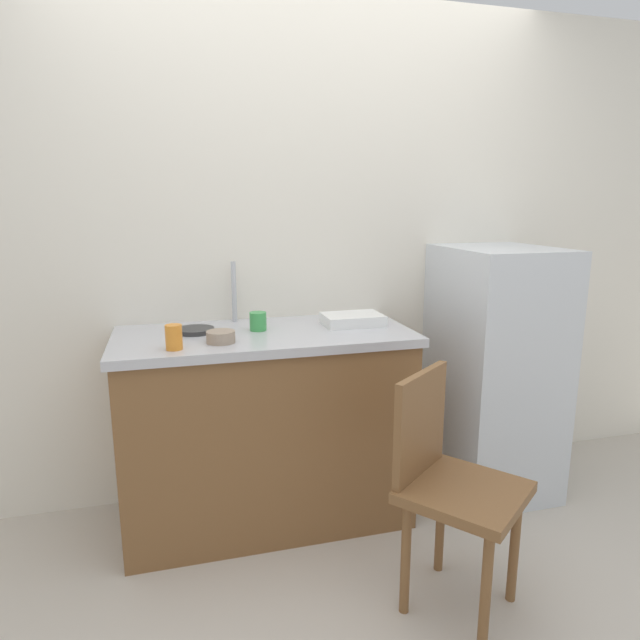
% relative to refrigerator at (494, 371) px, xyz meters
% --- Properties ---
extents(ground_plane, '(8.00, 8.00, 0.00)m').
position_rel_refrigerator_xyz_m(ground_plane, '(-0.96, -0.64, -0.64)').
color(ground_plane, '#BCB2A3').
extents(back_wall, '(4.80, 0.10, 2.47)m').
position_rel_refrigerator_xyz_m(back_wall, '(-0.96, 0.36, 0.60)').
color(back_wall, silver).
rests_on(back_wall, ground_plane).
extents(cabinet_base, '(1.29, 0.60, 0.88)m').
position_rel_refrigerator_xyz_m(cabinet_base, '(-1.20, 0.01, -0.20)').
color(cabinet_base, brown).
rests_on(cabinet_base, ground_plane).
extents(countertop, '(1.33, 0.64, 0.04)m').
position_rel_refrigerator_xyz_m(countertop, '(-1.20, 0.01, 0.26)').
color(countertop, '#B7B7BC').
rests_on(countertop, cabinet_base).
extents(faucet, '(0.02, 0.02, 0.30)m').
position_rel_refrigerator_xyz_m(faucet, '(-1.30, 0.26, 0.43)').
color(faucet, '#B7B7BC').
rests_on(faucet, countertop).
extents(refrigerator, '(0.52, 0.62, 1.28)m').
position_rel_refrigerator_xyz_m(refrigerator, '(0.00, 0.00, 0.00)').
color(refrigerator, silver).
rests_on(refrigerator, ground_plane).
extents(chair, '(0.56, 0.56, 0.89)m').
position_rel_refrigerator_xyz_m(chair, '(-0.65, -0.74, -0.14)').
color(chair, brown).
rests_on(chair, ground_plane).
extents(dish_tray, '(0.28, 0.20, 0.05)m').
position_rel_refrigerator_xyz_m(dish_tray, '(-0.76, 0.05, 0.31)').
color(dish_tray, white).
rests_on(dish_tray, countertop).
extents(terracotta_bowl, '(0.12, 0.12, 0.05)m').
position_rel_refrigerator_xyz_m(terracotta_bowl, '(-1.41, -0.14, 0.31)').
color(terracotta_bowl, gray).
rests_on(terracotta_bowl, countertop).
extents(hotplate, '(0.17, 0.17, 0.02)m').
position_rel_refrigerator_xyz_m(hotplate, '(-1.50, 0.08, 0.29)').
color(hotplate, '#2D2D2D').
rests_on(hotplate, countertop).
extents(cup_green, '(0.08, 0.08, 0.08)m').
position_rel_refrigerator_xyz_m(cup_green, '(-1.22, 0.04, 0.32)').
color(cup_green, green).
rests_on(cup_green, countertop).
extents(cup_orange, '(0.07, 0.07, 0.10)m').
position_rel_refrigerator_xyz_m(cup_orange, '(-1.60, -0.20, 0.33)').
color(cup_orange, orange).
rests_on(cup_orange, countertop).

